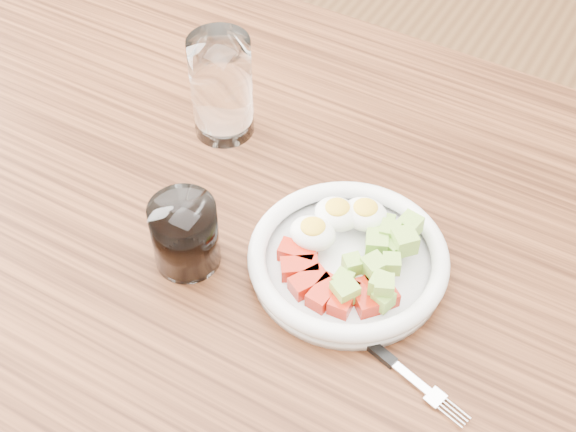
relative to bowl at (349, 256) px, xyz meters
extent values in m
cube|color=brown|center=(-0.73, 0.35, -0.43)|extent=(0.07, 0.07, 0.73)
cube|color=brown|center=(-0.08, 0.00, -0.04)|extent=(1.50, 0.90, 0.04)
cylinder|color=white|center=(0.00, 0.00, -0.01)|extent=(0.22, 0.22, 0.01)
torus|color=white|center=(0.00, 0.00, 0.00)|extent=(0.23, 0.23, 0.02)
cube|color=#B41B0B|center=(-0.05, -0.03, 0.00)|extent=(0.05, 0.03, 0.02)
cube|color=#B41B0B|center=(-0.04, -0.04, 0.00)|extent=(0.05, 0.04, 0.02)
cube|color=#B41B0B|center=(-0.02, -0.06, 0.00)|extent=(0.04, 0.05, 0.02)
cube|color=#B41B0B|center=(0.00, -0.06, 0.00)|extent=(0.03, 0.04, 0.02)
cube|color=#B41B0B|center=(0.02, -0.06, 0.00)|extent=(0.03, 0.04, 0.02)
cube|color=#B41B0B|center=(0.04, -0.04, 0.00)|extent=(0.05, 0.05, 0.02)
cube|color=#B41B0B|center=(0.05, -0.03, 0.00)|extent=(0.05, 0.04, 0.02)
ellipsoid|color=white|center=(-0.04, 0.04, 0.01)|extent=(0.06, 0.05, 0.03)
ellipsoid|color=yellow|center=(-0.04, 0.04, 0.03)|extent=(0.03, 0.03, 0.01)
ellipsoid|color=white|center=(-0.01, 0.06, 0.01)|extent=(0.06, 0.05, 0.03)
ellipsoid|color=yellow|center=(-0.01, 0.06, 0.03)|extent=(0.03, 0.03, 0.01)
ellipsoid|color=white|center=(-0.05, 0.00, 0.01)|extent=(0.06, 0.05, 0.03)
ellipsoid|color=yellow|center=(-0.05, 0.00, 0.03)|extent=(0.03, 0.03, 0.01)
cube|color=#9FCA4D|center=(0.03, 0.04, 0.01)|extent=(0.03, 0.03, 0.02)
cube|color=#9FCA4D|center=(0.05, 0.06, 0.02)|extent=(0.03, 0.03, 0.02)
cube|color=#9FCA4D|center=(0.02, 0.06, 0.01)|extent=(0.02, 0.02, 0.02)
cube|color=#9FCA4D|center=(0.04, 0.03, 0.01)|extent=(0.03, 0.03, 0.02)
cube|color=#9FCA4D|center=(0.02, 0.05, 0.01)|extent=(0.03, 0.03, 0.02)
cube|color=#9FCA4D|center=(0.02, 0.02, 0.02)|extent=(0.03, 0.03, 0.02)
cube|color=#9FCA4D|center=(0.01, -0.02, 0.01)|extent=(0.03, 0.03, 0.02)
cube|color=#9FCA4D|center=(0.05, 0.03, 0.03)|extent=(0.04, 0.04, 0.03)
cube|color=#9FCA4D|center=(0.05, 0.00, 0.02)|extent=(0.03, 0.03, 0.02)
cube|color=#9FCA4D|center=(0.06, -0.04, 0.01)|extent=(0.02, 0.02, 0.02)
cube|color=#9FCA4D|center=(0.06, -0.04, 0.02)|extent=(0.03, 0.03, 0.02)
cube|color=#9FCA4D|center=(0.02, 0.03, 0.00)|extent=(0.02, 0.02, 0.02)
cube|color=#9FCA4D|center=(0.04, -0.01, 0.02)|extent=(0.03, 0.03, 0.02)
cube|color=#9FCA4D|center=(0.02, 0.02, 0.02)|extent=(0.03, 0.03, 0.02)
cube|color=#9FCA4D|center=(0.01, -0.04, 0.01)|extent=(0.02, 0.02, 0.02)
cube|color=#9FCA4D|center=(0.05, -0.03, 0.02)|extent=(0.02, 0.02, 0.02)
cube|color=#9FCA4D|center=(0.03, 0.04, 0.02)|extent=(0.03, 0.03, 0.02)
cube|color=#9FCA4D|center=(0.04, 0.04, 0.02)|extent=(0.03, 0.03, 0.02)
cube|color=#9FCA4D|center=(0.02, -0.05, 0.01)|extent=(0.03, 0.03, 0.02)
cube|color=black|center=(0.06, -0.08, -0.02)|extent=(0.09, 0.04, 0.01)
cube|color=silver|center=(0.13, -0.10, -0.02)|extent=(0.05, 0.02, 0.00)
cube|color=silver|center=(0.15, -0.11, -0.02)|extent=(0.02, 0.02, 0.00)
cylinder|color=silver|center=(0.18, -0.12, -0.02)|extent=(0.03, 0.01, 0.00)
cylinder|color=silver|center=(0.18, -0.12, -0.02)|extent=(0.03, 0.01, 0.00)
cylinder|color=silver|center=(0.18, -0.11, -0.02)|extent=(0.03, 0.01, 0.00)
cylinder|color=silver|center=(0.18, -0.11, -0.02)|extent=(0.03, 0.01, 0.00)
cylinder|color=white|center=(-0.26, 0.13, 0.05)|extent=(0.08, 0.08, 0.14)
cylinder|color=white|center=(-0.17, -0.08, 0.02)|extent=(0.08, 0.08, 0.09)
cylinder|color=black|center=(-0.17, -0.08, 0.02)|extent=(0.07, 0.07, 0.07)
camera|label=1|loc=(0.23, -0.54, 0.72)|focal=50.00mm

